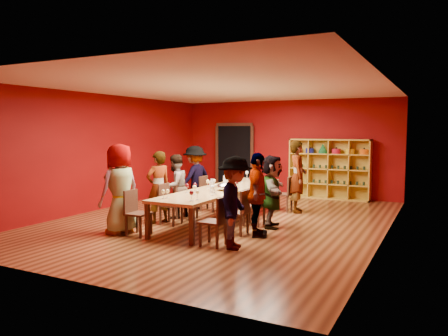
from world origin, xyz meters
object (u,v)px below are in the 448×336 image
at_px(tasting_table, 223,190).
at_px(chair_person_right_1, 240,210).
at_px(person_left_1, 158,187).
at_px(person_right_2, 272,191).
at_px(chair_person_right_0, 217,219).
at_px(person_right_4, 298,177).
at_px(chair_person_left_3, 207,192).
at_px(wine_bottle, 257,177).
at_px(person_right_1, 257,195).
at_px(chair_person_right_2, 257,203).
at_px(spittoon_bowl, 224,187).
at_px(chair_person_right_4, 286,192).
at_px(shelving_unit, 329,166).
at_px(person_right_0, 235,203).
at_px(chair_person_left_0, 135,210).
at_px(person_left_2, 175,186).
at_px(person_left_0, 120,189).
at_px(person_left_3, 195,178).
at_px(chair_person_left_2, 184,198).
at_px(chair_person_left_1, 168,202).

height_order(tasting_table, chair_person_right_1, chair_person_right_1).
bearing_deg(person_left_1, person_right_2, 130.71).
height_order(chair_person_right_0, person_right_4, person_right_4).
height_order(person_right_2, person_right_4, person_right_4).
height_order(chair_person_left_3, wine_bottle, wine_bottle).
bearing_deg(chair_person_right_0, chair_person_right_1, 90.00).
relative_size(chair_person_right_1, person_right_1, 0.54).
bearing_deg(chair_person_right_2, spittoon_bowl, -165.53).
bearing_deg(chair_person_right_4, wine_bottle, -172.48).
bearing_deg(shelving_unit, person_right_1, -91.30).
bearing_deg(person_right_2, person_right_0, 162.41).
relative_size(chair_person_left_3, person_right_1, 0.54).
bearing_deg(chair_person_left_0, person_right_1, 24.07).
bearing_deg(person_right_0, person_left_2, 39.82).
xyz_separation_m(person_left_0, person_left_3, (0.01, 2.91, -0.07)).
height_order(person_right_2, spittoon_bowl, person_right_2).
xyz_separation_m(chair_person_left_2, person_right_2, (2.15, 0.07, 0.28)).
bearing_deg(chair_person_right_0, wine_bottle, 101.57).
bearing_deg(wine_bottle, chair_person_right_1, -74.42).
height_order(person_right_0, spittoon_bowl, person_right_0).
bearing_deg(spittoon_bowl, chair_person_right_0, -66.99).
height_order(tasting_table, chair_person_left_1, chair_person_left_1).
distance_m(person_right_1, person_right_2, 0.89).
height_order(person_right_1, chair_person_right_4, person_right_1).
height_order(shelving_unit, person_right_2, shelving_unit).
bearing_deg(person_right_1, chair_person_right_1, 69.87).
bearing_deg(chair_person_right_0, person_left_0, 180.00).
xyz_separation_m(chair_person_right_4, person_right_4, (0.30, 0.00, 0.41)).
distance_m(chair_person_left_1, chair_person_right_2, 1.96).
bearing_deg(shelving_unit, person_right_0, -91.21).
distance_m(shelving_unit, person_left_1, 5.78).
xyz_separation_m(person_right_1, person_right_4, (-0.07, 2.80, 0.08)).
height_order(chair_person_left_1, person_left_1, person_left_1).
bearing_deg(person_right_0, person_left_1, 51.37).
bearing_deg(person_left_1, chair_person_right_2, 133.23).
bearing_deg(shelving_unit, chair_person_left_3, -124.09).
xyz_separation_m(person_right_0, spittoon_bowl, (-1.07, 1.68, 0.02)).
bearing_deg(person_right_0, wine_bottle, 3.20).
distance_m(person_left_3, chair_person_right_0, 3.65).
bearing_deg(person_right_1, chair_person_right_0, 139.36).
bearing_deg(chair_person_right_0, tasting_table, 114.47).
xyz_separation_m(chair_person_left_0, chair_person_left_3, (0.00, 2.91, 0.00)).
height_order(chair_person_left_0, chair_person_right_4, same).
relative_size(shelving_unit, chair_person_left_0, 2.70).
xyz_separation_m(chair_person_left_1, chair_person_left_2, (0.00, 0.66, 0.00)).
relative_size(person_left_3, chair_person_right_0, 1.87).
bearing_deg(chair_person_right_0, person_right_1, 69.50).
height_order(person_left_2, spittoon_bowl, person_left_2).
bearing_deg(tasting_table, person_left_3, 144.45).
height_order(tasting_table, person_right_0, person_right_0).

